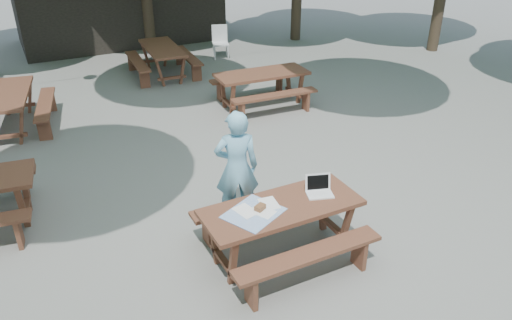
{
  "coord_description": "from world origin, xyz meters",
  "views": [
    {
      "loc": [
        -2.97,
        -5.81,
        4.12
      ],
      "look_at": [
        -0.35,
        -0.66,
        1.05
      ],
      "focal_mm": 35.0,
      "sensor_mm": 36.0,
      "label": 1
    }
  ],
  "objects": [
    {
      "name": "woman",
      "position": [
        -0.5,
        -0.38,
        0.83
      ],
      "size": [
        0.7,
        0.56,
        1.67
      ],
      "primitive_type": "imported",
      "rotation": [
        0.0,
        0.0,
        2.83
      ],
      "color": "#79BEDD",
      "rests_on": "ground"
    },
    {
      "name": "picnic_table_far_e",
      "position": [
        0.56,
        6.35,
        0.39
      ],
      "size": [
        1.7,
        2.05,
        0.75
      ],
      "rotation": [
        0.0,
        0.0,
        1.5
      ],
      "color": "#542F1D",
      "rests_on": "ground"
    },
    {
      "name": "laptop",
      "position": [
        0.22,
        -1.32,
        0.81
      ],
      "size": [
        0.39,
        0.35,
        0.24
      ],
      "rotation": [
        0.0,
        0.0,
        -0.31
      ],
      "color": "white",
      "rests_on": "main_picnic_table"
    },
    {
      "name": "picnic_table_ne",
      "position": [
        1.85,
        3.37,
        0.39
      ],
      "size": [
        2.04,
        1.68,
        0.75
      ],
      "rotation": [
        0.0,
        0.0,
        -0.05
      ],
      "color": "#542F1D",
      "rests_on": "ground"
    },
    {
      "name": "main_picnic_table",
      "position": [
        -0.35,
        -1.36,
        0.39
      ],
      "size": [
        2.0,
        1.58,
        0.75
      ],
      "color": "#542F1D",
      "rests_on": "ground"
    },
    {
      "name": "ground",
      "position": [
        0.0,
        0.0,
        0.0
      ],
      "size": [
        80.0,
        80.0,
        0.0
      ],
      "primitive_type": "plane",
      "color": "#61615C",
      "rests_on": "ground"
    },
    {
      "name": "tabletop_clutter",
      "position": [
        -0.71,
        -1.35,
        0.76
      ],
      "size": [
        0.82,
        0.78,
        0.08
      ],
      "color": "#386EBF",
      "rests_on": "main_picnic_table"
    },
    {
      "name": "picnic_table_far_w",
      "position": [
        -3.14,
        4.5,
        0.39
      ],
      "size": [
        1.9,
        2.15,
        0.75
      ],
      "rotation": [
        0.0,
        0.0,
        1.39
      ],
      "color": "#542F1D",
      "rests_on": "ground"
    },
    {
      "name": "plastic_chair",
      "position": [
        2.51,
        7.17,
        0.26
      ],
      "size": [
        0.55,
        0.55,
        0.9
      ],
      "rotation": [
        0.0,
        0.0,
        -0.3
      ],
      "color": "silver",
      "rests_on": "ground"
    }
  ]
}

